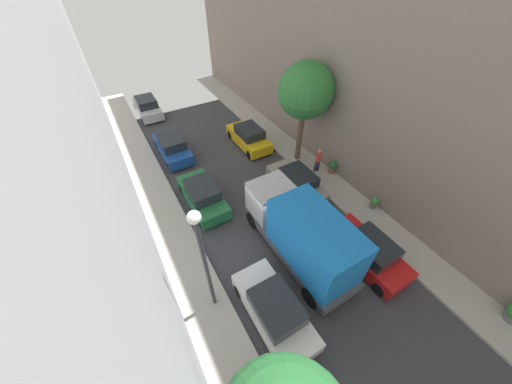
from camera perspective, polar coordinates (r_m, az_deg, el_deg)
ground at (r=15.03m, az=3.39°, el=-6.67°), size 32.00×32.00×0.00m
sidewalk_left at (r=13.91m, az=-14.77°, el=-14.29°), size 2.00×44.00×0.15m
sidewalk_right at (r=17.47m, az=17.32°, el=0.16°), size 2.00×44.00×0.15m
parked_car_left_2 at (r=11.74m, az=4.01°, el=-23.97°), size 1.78×4.20×1.57m
parked_car_left_3 at (r=15.81m, az=-11.38°, el=-0.69°), size 1.78×4.20×1.57m
parked_car_left_4 at (r=20.26m, az=-17.49°, el=9.17°), size 1.78×4.20×1.57m
parked_car_left_5 at (r=26.64m, az=-22.29°, el=16.54°), size 1.78×4.20×1.57m
parked_car_right_0 at (r=14.10m, az=22.90°, el=-11.62°), size 1.78×4.20×1.57m
parked_car_right_1 at (r=16.49m, az=8.69°, el=1.99°), size 1.78×4.20×1.57m
parked_car_right_2 at (r=20.49m, az=-1.56°, el=11.73°), size 1.78×4.20×1.57m
delivery_truck at (r=12.50m, az=9.73°, el=-8.65°), size 2.26×6.60×3.38m
pedestrian at (r=18.02m, az=13.21°, el=6.81°), size 0.40×0.36×1.72m
street_tree_1 at (r=17.10m, az=10.61°, el=20.47°), size 3.37×3.37×6.58m
potted_plant_0 at (r=18.29m, az=16.13°, el=5.33°), size 0.56×0.56×0.95m
potted_plant_3 at (r=16.76m, az=24.03°, el=-2.03°), size 0.45×0.45×0.75m
lamp_post at (r=9.31m, az=-11.40°, el=-12.60°), size 0.44×0.44×5.80m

